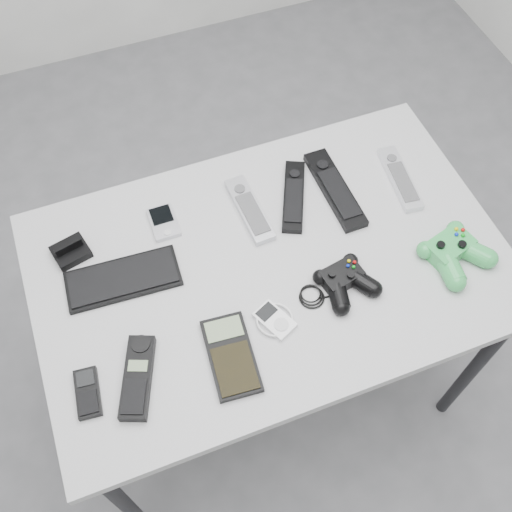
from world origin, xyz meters
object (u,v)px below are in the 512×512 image
object	(u,v)px
desk	(270,277)
controller_green	(454,251)
mp3_player	(275,320)
pda	(164,222)
pda_keyboard	(123,278)
remote_black_b	(335,189)
remote_black_a	(294,196)
remote_silver_b	(400,178)
controller_black	(345,280)
mobile_phone	(88,393)
remote_silver_a	(249,209)
cordless_handset	(138,377)
calculator	(231,355)

from	to	relation	value
desk	controller_green	bearing A→B (deg)	-18.56
mp3_player	pda	bearing A→B (deg)	89.81
pda_keyboard	remote_black_b	size ratio (longest dim) A/B	1.02
remote_black_a	remote_silver_b	xyz separation A→B (m)	(0.27, -0.04, -0.00)
pda_keyboard	remote_silver_b	xyz separation A→B (m)	(0.73, 0.03, 0.00)
remote_black_b	controller_black	distance (m)	0.27
remote_black_b	remote_silver_b	size ratio (longest dim) A/B	1.24
controller_black	pda	bearing A→B (deg)	127.33
remote_black_b	controller_green	xyz separation A→B (m)	(0.18, -0.27, 0.01)
remote_black_b	controller_black	world-z (taller)	controller_black
remote_black_b	mobile_phone	size ratio (longest dim) A/B	2.40
remote_black_b	remote_silver_b	xyz separation A→B (m)	(0.17, -0.03, -0.00)
remote_silver_a	mobile_phone	distance (m)	0.57
pda_keyboard	controller_green	size ratio (longest dim) A/B	1.61
remote_silver_b	controller_black	world-z (taller)	controller_black
controller_green	controller_black	bearing A→B (deg)	160.29
controller_black	controller_green	bearing A→B (deg)	-14.66
remote_silver_a	controller_green	size ratio (longest dim) A/B	1.27
desk	remote_black_a	bearing A→B (deg)	51.75
cordless_handset	controller_green	distance (m)	0.77
controller_black	remote_silver_b	bearing A→B (deg)	30.67
remote_black_a	cordless_handset	distance (m)	0.58
desk	mobile_phone	size ratio (longest dim) A/B	10.38
pda	controller_green	xyz separation A→B (m)	(0.60, -0.33, 0.02)
remote_silver_b	desk	bearing A→B (deg)	-157.26
mobile_phone	calculator	xyz separation A→B (m)	(0.30, -0.03, 0.00)
pda_keyboard	remote_black_b	distance (m)	0.56
pda	remote_black_a	distance (m)	0.33
pda	remote_silver_a	world-z (taller)	remote_silver_a
remote_silver_a	cordless_handset	distance (m)	0.49
remote_silver_a	remote_silver_b	bearing A→B (deg)	-9.01
desk	mobile_phone	xyz separation A→B (m)	(-0.47, -0.16, 0.07)
remote_black_b	controller_green	size ratio (longest dim) A/B	1.58
remote_black_a	remote_silver_b	world-z (taller)	remote_black_a
mp3_player	remote_black_a	bearing A→B (deg)	35.67
pda_keyboard	controller_black	distance (m)	0.50
remote_silver_a	calculator	world-z (taller)	remote_silver_a
calculator	controller_green	world-z (taller)	controller_green
mobile_phone	calculator	world-z (taller)	same
remote_silver_a	controller_green	world-z (taller)	controller_green
mobile_phone	controller_green	distance (m)	0.87
remote_black_a	mobile_phone	bearing A→B (deg)	-126.88
desk	remote_black_a	size ratio (longest dim) A/B	5.11
cordless_handset	calculator	xyz separation A→B (m)	(0.20, -0.02, -0.00)
remote_silver_b	controller_green	xyz separation A→B (m)	(0.01, -0.25, 0.02)
remote_silver_a	cordless_handset	bearing A→B (deg)	-141.34
calculator	pda_keyboard	bearing A→B (deg)	127.34
desk	remote_black_b	xyz separation A→B (m)	(0.23, 0.14, 0.08)
pda_keyboard	controller_green	xyz separation A→B (m)	(0.74, -0.21, 0.02)
calculator	remote_black_a	bearing A→B (deg)	55.17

